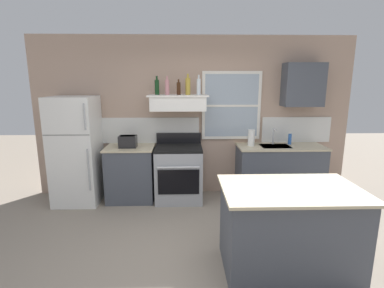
# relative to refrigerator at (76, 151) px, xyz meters

# --- Properties ---
(ground_plane) EXTENTS (16.00, 16.00, 0.00)m
(ground_plane) POSITION_rel_refrigerator_xyz_m (1.90, -1.84, -0.86)
(ground_plane) COLOR gray
(back_wall) EXTENTS (5.40, 0.11, 2.70)m
(back_wall) POSITION_rel_refrigerator_xyz_m (1.93, 0.39, 0.49)
(back_wall) COLOR tan
(back_wall) RESTS_ON ground_plane
(refrigerator) EXTENTS (0.70, 0.72, 1.73)m
(refrigerator) POSITION_rel_refrigerator_xyz_m (0.00, 0.00, 0.00)
(refrigerator) COLOR white
(refrigerator) RESTS_ON ground_plane
(counter_left_of_stove) EXTENTS (0.79, 0.63, 0.91)m
(counter_left_of_stove) POSITION_rel_refrigerator_xyz_m (0.85, 0.06, -0.41)
(counter_left_of_stove) COLOR #474C56
(counter_left_of_stove) RESTS_ON ground_plane
(toaster) EXTENTS (0.30, 0.20, 0.19)m
(toaster) POSITION_rel_refrigerator_xyz_m (0.83, 0.02, 0.14)
(toaster) COLOR black
(toaster) RESTS_ON counter_left_of_stove
(stove_range) EXTENTS (0.76, 0.69, 1.09)m
(stove_range) POSITION_rel_refrigerator_xyz_m (1.65, 0.02, -0.40)
(stove_range) COLOR #9EA0A5
(stove_range) RESTS_ON ground_plane
(range_hood_shelf) EXTENTS (0.96, 0.52, 0.24)m
(range_hood_shelf) POSITION_rel_refrigerator_xyz_m (1.65, 0.12, 0.76)
(range_hood_shelf) COLOR white
(bottle_dark_green_wine) EXTENTS (0.07, 0.07, 0.30)m
(bottle_dark_green_wine) POSITION_rel_refrigerator_xyz_m (1.31, 0.15, 1.00)
(bottle_dark_green_wine) COLOR #143819
(bottle_dark_green_wine) RESTS_ON range_hood_shelf
(bottle_rose_pink) EXTENTS (0.07, 0.07, 0.29)m
(bottle_rose_pink) POSITION_rel_refrigerator_xyz_m (1.48, 0.10, 1.00)
(bottle_rose_pink) COLOR #C67F84
(bottle_rose_pink) RESTS_ON range_hood_shelf
(bottle_brown_stout) EXTENTS (0.06, 0.06, 0.25)m
(bottle_brown_stout) POSITION_rel_refrigerator_xyz_m (1.66, 0.08, 0.98)
(bottle_brown_stout) COLOR #381E0F
(bottle_brown_stout) RESTS_ON range_hood_shelf
(bottle_champagne_gold_foil) EXTENTS (0.08, 0.08, 0.33)m
(bottle_champagne_gold_foil) POSITION_rel_refrigerator_xyz_m (1.81, 0.13, 1.02)
(bottle_champagne_gold_foil) COLOR #B29333
(bottle_champagne_gold_foil) RESTS_ON range_hood_shelf
(bottle_clear_tall) EXTENTS (0.06, 0.06, 0.31)m
(bottle_clear_tall) POSITION_rel_refrigerator_xyz_m (1.98, 0.09, 1.01)
(bottle_clear_tall) COLOR silver
(bottle_clear_tall) RESTS_ON range_hood_shelf
(counter_right_with_sink) EXTENTS (1.43, 0.63, 0.91)m
(counter_right_with_sink) POSITION_rel_refrigerator_xyz_m (3.35, 0.06, -0.41)
(counter_right_with_sink) COLOR #474C56
(counter_right_with_sink) RESTS_ON ground_plane
(sink_faucet) EXTENTS (0.03, 0.17, 0.28)m
(sink_faucet) POSITION_rel_refrigerator_xyz_m (3.25, 0.16, 0.22)
(sink_faucet) COLOR silver
(sink_faucet) RESTS_ON counter_right_with_sink
(paper_towel_roll) EXTENTS (0.11, 0.11, 0.27)m
(paper_towel_roll) POSITION_rel_refrigerator_xyz_m (2.85, 0.06, 0.18)
(paper_towel_roll) COLOR white
(paper_towel_roll) RESTS_ON counter_right_with_sink
(dish_soap_bottle) EXTENTS (0.06, 0.06, 0.18)m
(dish_soap_bottle) POSITION_rel_refrigerator_xyz_m (3.53, 0.16, 0.14)
(dish_soap_bottle) COLOR blue
(dish_soap_bottle) RESTS_ON counter_right_with_sink
(kitchen_island) EXTENTS (1.40, 0.90, 0.91)m
(kitchen_island) POSITION_rel_refrigerator_xyz_m (2.82, -1.88, -0.41)
(kitchen_island) COLOR #474C56
(kitchen_island) RESTS_ON ground_plane
(upper_cabinet_right) EXTENTS (0.64, 0.32, 0.70)m
(upper_cabinet_right) POSITION_rel_refrigerator_xyz_m (3.70, 0.20, 1.04)
(upper_cabinet_right) COLOR #474C56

